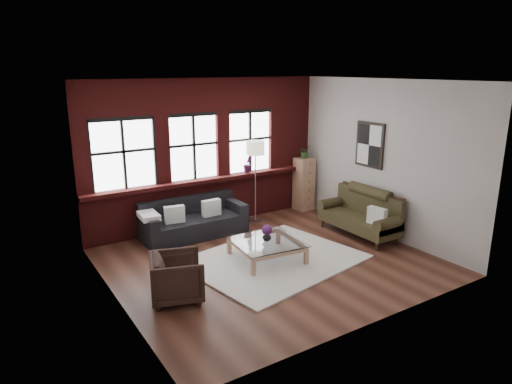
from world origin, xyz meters
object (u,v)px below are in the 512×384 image
dark_sofa (194,218)px  vase (267,236)px  coffee_table (267,251)px  floor_lamp (255,179)px  vintage_settee (359,213)px  drawer_chest (304,184)px  armchair (177,277)px

dark_sofa → vase: size_ratio=12.75×
coffee_table → vase: size_ratio=6.88×
floor_lamp → vase: bearing=-117.0°
vintage_settee → coffee_table: size_ratio=1.58×
dark_sofa → floor_lamp: (1.58, 0.11, 0.61)m
vase → floor_lamp: bearing=63.0°
coffee_table → drawer_chest: size_ratio=0.90×
armchair → coffee_table: 2.01m
armchair → coffee_table: bearing=-58.0°
coffee_table → vase: vase is taller
dark_sofa → drawer_chest: 3.08m
vintage_settee → floor_lamp: 2.39m
dark_sofa → vintage_settee: 3.43m
dark_sofa → coffee_table: size_ratio=1.85×
vintage_settee → drawer_chest: 2.07m
dark_sofa → floor_lamp: 1.70m
armchair → drawer_chest: (4.43, 2.55, 0.29)m
vase → floor_lamp: (0.99, 1.95, 0.54)m
dark_sofa → armchair: (-1.36, -2.32, -0.03)m
dark_sofa → floor_lamp: floor_lamp is taller
dark_sofa → floor_lamp: size_ratio=1.07×
coffee_table → vase: bearing=-153.4°
dark_sofa → vintage_settee: size_ratio=1.17×
vintage_settee → coffee_table: (-2.32, -0.03, -0.31)m
drawer_chest → floor_lamp: 1.53m
dark_sofa → vintage_settee: vintage_settee is taller
coffee_table → floor_lamp: floor_lamp is taller
armchair → floor_lamp: bearing=-32.1°
armchair → floor_lamp: (2.94, 2.43, 0.65)m
vase → dark_sofa: bearing=107.6°
dark_sofa → vase: 1.94m
armchair → coffee_table: (1.95, 0.47, -0.17)m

